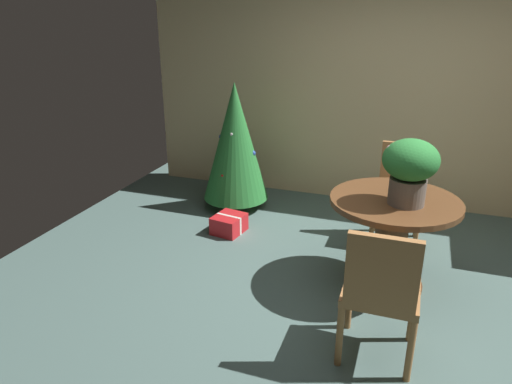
{
  "coord_description": "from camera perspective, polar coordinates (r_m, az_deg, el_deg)",
  "views": [
    {
      "loc": [
        0.11,
        -3.12,
        2.09
      ],
      "look_at": [
        -1.02,
        0.11,
        0.76
      ],
      "focal_mm": 32.71,
      "sensor_mm": 36.0,
      "label": 1
    }
  ],
  "objects": [
    {
      "name": "holiday_tree",
      "position": [
        5.1,
        -2.57,
        6.14
      ],
      "size": [
        0.72,
        0.72,
        1.41
      ],
      "color": "brown",
      "rests_on": "ground_plane"
    },
    {
      "name": "wooden_chair_near",
      "position": [
        2.97,
        15.03,
        -11.43
      ],
      "size": [
        0.46,
        0.44,
        0.93
      ],
      "color": "#9E6B3D",
      "rests_on": "ground_plane"
    },
    {
      "name": "round_dining_table",
      "position": [
        3.8,
        16.27,
        -4.6
      ],
      "size": [
        0.99,
        0.99,
        0.76
      ],
      "color": "brown",
      "rests_on": "ground_plane"
    },
    {
      "name": "ground_plane",
      "position": [
        3.76,
        14.69,
        -13.39
      ],
      "size": [
        6.6,
        6.6,
        0.0
      ],
      "primitive_type": "plane",
      "color": "#4C6660"
    },
    {
      "name": "flower_vase",
      "position": [
        3.53,
        18.32,
        2.96
      ],
      "size": [
        0.4,
        0.4,
        0.49
      ],
      "color": "#665B51",
      "rests_on": "round_dining_table"
    },
    {
      "name": "gift_box_red",
      "position": [
        4.72,
        -3.32,
        -3.91
      ],
      "size": [
        0.32,
        0.36,
        0.18
      ],
      "color": "red",
      "rests_on": "ground_plane"
    },
    {
      "name": "wooden_chair_far",
      "position": [
        4.62,
        17.13,
        0.62
      ],
      "size": [
        0.44,
        0.4,
        0.94
      ],
      "color": "#9E6B3D",
      "rests_on": "ground_plane"
    },
    {
      "name": "back_wall_panel",
      "position": [
        5.38,
        18.32,
        11.72
      ],
      "size": [
        6.0,
        0.1,
        2.6
      ],
      "primitive_type": "cube",
      "color": "beige",
      "rests_on": "ground_plane"
    }
  ]
}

